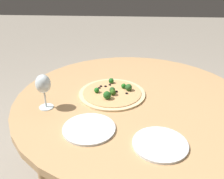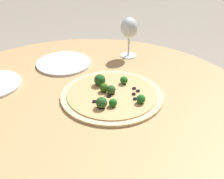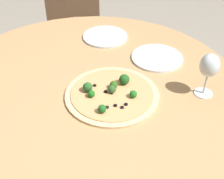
% 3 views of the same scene
% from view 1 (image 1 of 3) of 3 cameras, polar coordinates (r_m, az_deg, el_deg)
% --- Properties ---
extents(dining_table, '(1.24, 1.24, 0.76)m').
position_cam_1_polar(dining_table, '(1.35, 4.87, -4.17)').
color(dining_table, tan).
rests_on(dining_table, ground_plane).
extents(pizza, '(0.36, 0.36, 0.06)m').
position_cam_1_polar(pizza, '(1.34, 0.05, -0.77)').
color(pizza, '#DBBC89').
rests_on(pizza, dining_table).
extents(wine_glass, '(0.07, 0.07, 0.18)m').
position_cam_1_polar(wine_glass, '(1.21, -15.45, 1.03)').
color(wine_glass, silver).
rests_on(wine_glass, dining_table).
extents(plate_near, '(0.22, 0.22, 0.01)m').
position_cam_1_polar(plate_near, '(1.02, 10.93, -12.11)').
color(plate_near, silver).
rests_on(plate_near, dining_table).
extents(plate_far, '(0.23, 0.23, 0.01)m').
position_cam_1_polar(plate_far, '(1.08, -5.27, -8.86)').
color(plate_far, silver).
rests_on(plate_far, dining_table).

